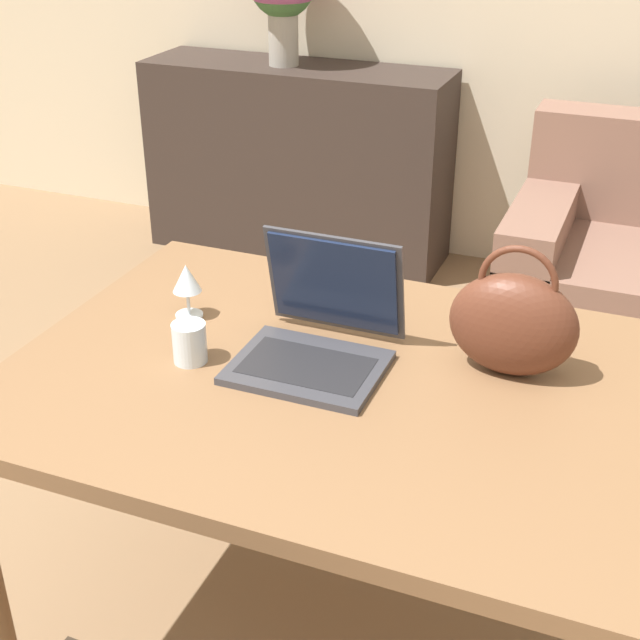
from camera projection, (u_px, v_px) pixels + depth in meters
dining_table at (331, 406)px, 1.86m from camera, size 1.32×0.98×0.73m
sideboard at (297, 162)px, 4.03m from camera, size 1.36×0.40×0.86m
laptop at (320, 327)px, 1.86m from camera, size 0.31×0.31×0.25m
drinking_glass at (190, 343)px, 1.85m from camera, size 0.07×0.07×0.09m
wine_glass at (187, 281)px, 2.01m from camera, size 0.07×0.07×0.13m
handbag at (513, 323)px, 1.78m from camera, size 0.26×0.12×0.28m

